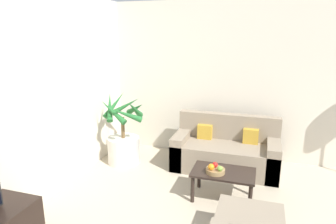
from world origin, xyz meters
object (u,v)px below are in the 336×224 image
(potted_palm, at_px, (124,141))
(fruit_bowl, at_px, (215,171))
(coffee_table, at_px, (223,176))
(orange_fruit, at_px, (211,167))
(sofa_loveseat, at_px, (225,152))
(apple_red, at_px, (215,165))
(apple_green, at_px, (220,169))

(potted_palm, xyz_separation_m, fruit_bowl, (1.67, -0.73, 0.03))
(coffee_table, relative_size, orange_fruit, 9.79)
(sofa_loveseat, relative_size, apple_red, 22.06)
(apple_red, distance_m, apple_green, 0.12)
(coffee_table, height_order, apple_green, apple_green)
(potted_palm, height_order, coffee_table, potted_palm)
(orange_fruit, bearing_deg, sofa_loveseat, 87.01)
(coffee_table, height_order, apple_red, apple_red)
(fruit_bowl, height_order, apple_red, apple_red)
(potted_palm, bearing_deg, fruit_bowl, -23.56)
(sofa_loveseat, relative_size, orange_fruit, 19.83)
(potted_palm, bearing_deg, sofa_loveseat, 10.00)
(potted_palm, xyz_separation_m, sofa_loveseat, (1.68, 0.30, -0.10))
(potted_palm, relative_size, apple_green, 18.08)
(apple_green, xyz_separation_m, orange_fruit, (-0.11, -0.00, 0.01))
(potted_palm, distance_m, coffee_table, 1.88)
(coffee_table, xyz_separation_m, fruit_bowl, (-0.10, -0.07, 0.09))
(potted_palm, relative_size, coffee_table, 1.49)
(fruit_bowl, xyz_separation_m, orange_fruit, (-0.05, -0.06, 0.07))
(orange_fruit, bearing_deg, apple_red, 68.77)
(apple_red, bearing_deg, coffee_table, 19.05)
(sofa_loveseat, bearing_deg, orange_fruit, -92.99)
(coffee_table, relative_size, apple_green, 12.12)
(fruit_bowl, relative_size, apple_red, 3.30)
(fruit_bowl, relative_size, orange_fruit, 2.97)
(potted_palm, xyz_separation_m, apple_red, (1.65, -0.69, 0.10))
(fruit_bowl, bearing_deg, potted_palm, 156.44)
(coffee_table, xyz_separation_m, apple_green, (-0.03, -0.12, 0.15))
(apple_green, bearing_deg, fruit_bowl, 140.92)
(potted_palm, bearing_deg, apple_green, -24.23)
(fruit_bowl, relative_size, apple_green, 3.68)
(fruit_bowl, bearing_deg, coffee_table, 36.82)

